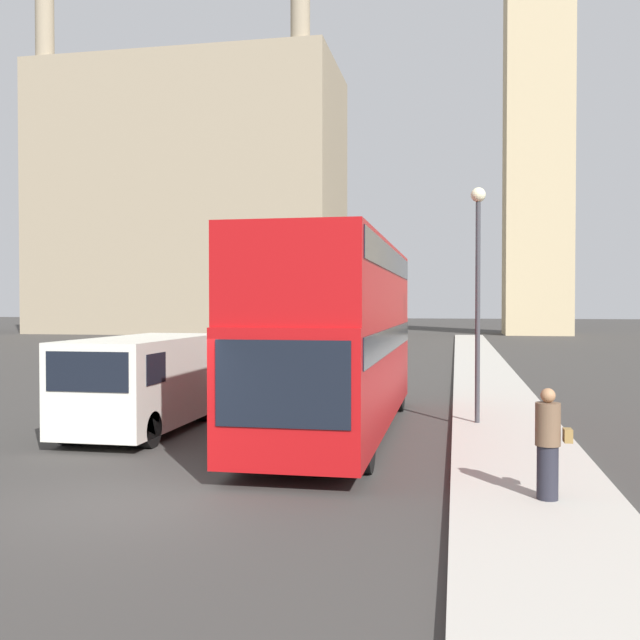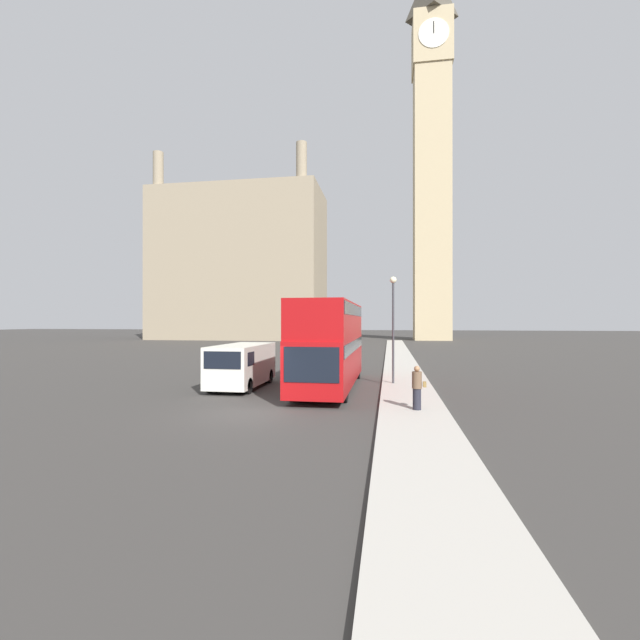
% 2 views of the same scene
% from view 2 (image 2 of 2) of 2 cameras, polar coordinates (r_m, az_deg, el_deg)
% --- Properties ---
extents(ground_plane, '(300.00, 300.00, 0.00)m').
position_cam_2_polar(ground_plane, '(17.11, -9.57, -12.02)').
color(ground_plane, '#383533').
extents(sidewalk_strip, '(2.60, 120.00, 0.15)m').
position_cam_2_polar(sidewalk_strip, '(16.25, 12.50, -12.40)').
color(sidewalk_strip, '#ADA89E').
rests_on(sidewalk_strip, ground_plane).
extents(clock_tower, '(7.02, 7.19, 70.88)m').
position_cam_2_polar(clock_tower, '(87.98, 14.68, 21.79)').
color(clock_tower, tan).
rests_on(clock_tower, ground_plane).
extents(building_block_distant, '(32.15, 15.84, 35.08)m').
position_cam_2_polar(building_block_distant, '(86.27, -10.56, 7.14)').
color(building_block_distant, gray).
rests_on(building_block_distant, ground_plane).
extents(red_double_decker_bus, '(2.60, 11.04, 4.47)m').
position_cam_2_polar(red_double_decker_bus, '(22.49, 1.38, -2.77)').
color(red_double_decker_bus, '#A80F11').
rests_on(red_double_decker_bus, ground_plane).
extents(white_van, '(2.17, 5.48, 2.27)m').
position_cam_2_polar(white_van, '(23.01, -10.42, -5.87)').
color(white_van, silver).
rests_on(white_van, ground_plane).
extents(pedestrian, '(0.53, 0.37, 1.67)m').
position_cam_2_polar(pedestrian, '(16.87, 12.82, -8.80)').
color(pedestrian, '#23232D').
rests_on(pedestrian, sidewalk_strip).
extents(street_lamp, '(0.36, 0.36, 5.79)m').
position_cam_2_polar(street_lamp, '(23.55, 9.74, 0.89)').
color(street_lamp, '#38383D').
rests_on(street_lamp, sidewalk_strip).
extents(parked_sedan, '(1.80, 4.46, 1.50)m').
position_cam_2_polar(parked_sedan, '(44.69, -0.34, -3.79)').
color(parked_sedan, silver).
rests_on(parked_sedan, ground_plane).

